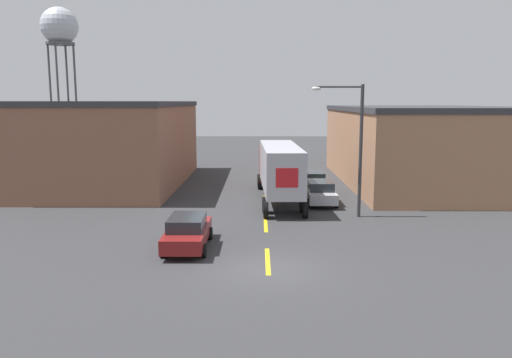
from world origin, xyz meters
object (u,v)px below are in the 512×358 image
object	(u,v)px
parked_car_right_mid	(320,192)
water_tower	(59,29)
semi_truck	(279,167)
parked_car_left_near	(187,231)
street_lamp	(354,140)
parked_car_right_far	(313,181)

from	to	relation	value
parked_car_right_mid	water_tower	world-z (taller)	water_tower
semi_truck	parked_car_right_mid	bearing A→B (deg)	-24.20
parked_car_left_near	street_lamp	distance (m)	11.76
semi_truck	street_lamp	bearing A→B (deg)	-52.16
semi_truck	water_tower	world-z (taller)	water_tower
semi_truck	parked_car_right_far	bearing A→B (deg)	49.12
parked_car_left_near	street_lamp	xyz separation A→B (m)	(9.00, 6.53, 3.82)
semi_truck	street_lamp	xyz separation A→B (m)	(4.24, -5.08, 2.26)
parked_car_left_near	water_tower	bearing A→B (deg)	116.85
semi_truck	parked_car_left_near	size ratio (longest dim) A/B	2.72
street_lamp	parked_car_left_near	bearing A→B (deg)	-144.01
parked_car_left_near	parked_car_right_mid	distance (m)	12.90
semi_truck	parked_car_left_near	bearing A→B (deg)	-114.31
parked_car_right_mid	parked_car_right_far	xyz separation A→B (m)	(0.00, 4.55, 0.00)
parked_car_left_near	parked_car_right_mid	xyz separation A→B (m)	(7.52, 10.48, 0.00)
parked_car_right_far	street_lamp	world-z (taller)	street_lamp
parked_car_right_mid	water_tower	xyz separation A→B (m)	(-31.16, 36.21, 15.76)
parked_car_left_near	parked_car_right_far	distance (m)	16.81
semi_truck	parked_car_right_mid	world-z (taller)	semi_truck
parked_car_right_mid	street_lamp	size ratio (longest dim) A/B	0.61
water_tower	street_lamp	xyz separation A→B (m)	(32.64, -40.16, -11.94)
parked_car_left_near	parked_car_right_mid	size ratio (longest dim) A/B	1.00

